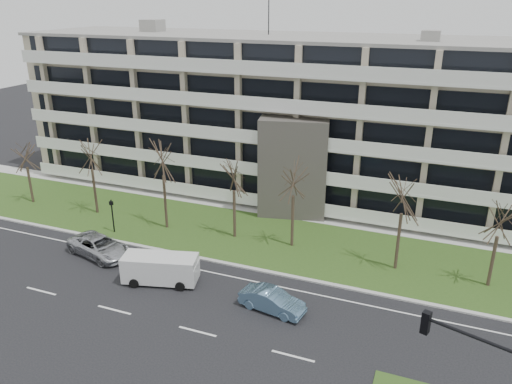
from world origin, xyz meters
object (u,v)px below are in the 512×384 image
at_px(blue_sedan, 272,301).
at_px(white_van, 161,267).
at_px(pedestrian_signal, 112,212).
at_px(silver_pickup, 100,246).

distance_m(blue_sedan, white_van, 8.37).
bearing_deg(blue_sedan, white_van, 96.46).
bearing_deg(white_van, blue_sedan, -17.29).
bearing_deg(pedestrian_signal, blue_sedan, -11.31).
xyz_separation_m(white_van, pedestrian_signal, (-8.01, 5.36, 0.70)).
xyz_separation_m(silver_pickup, white_van, (6.53, -1.60, 0.44)).
xyz_separation_m(blue_sedan, pedestrian_signal, (-16.36, 5.73, 1.20)).
relative_size(silver_pickup, white_van, 1.00).
height_order(blue_sedan, white_van, white_van).
height_order(silver_pickup, blue_sedan, silver_pickup).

